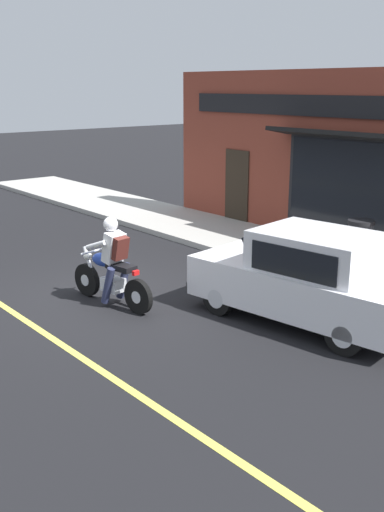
# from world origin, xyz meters

# --- Properties ---
(ground_plane) EXTENTS (80.00, 80.00, 0.00)m
(ground_plane) POSITION_xyz_m (0.00, 0.00, 0.00)
(ground_plane) COLOR black
(sidewalk_curb) EXTENTS (2.60, 22.00, 0.14)m
(sidewalk_curb) POSITION_xyz_m (4.72, 3.00, 0.07)
(sidewalk_curb) COLOR #ADAAA3
(sidewalk_curb) RESTS_ON ground
(storefront_building) EXTENTS (1.25, 10.60, 4.20)m
(storefront_building) POSITION_xyz_m (6.25, -0.02, 2.11)
(storefront_building) COLOR brown
(storefront_building) RESTS_ON ground
(motorcycle_with_rider) EXTENTS (0.65, 2.01, 1.62)m
(motorcycle_with_rider) POSITION_xyz_m (-0.24, -0.30, 0.68)
(motorcycle_with_rider) COLOR black
(motorcycle_with_rider) RESTS_ON ground
(car_hatchback) EXTENTS (2.12, 3.96, 1.57)m
(car_hatchback) POSITION_xyz_m (1.79, -3.05, 0.77)
(car_hatchback) COLOR black
(car_hatchback) RESTS_ON ground
(trash_bin) EXTENTS (0.56, 0.56, 0.98)m
(trash_bin) POSITION_xyz_m (4.84, -1.97, 0.64)
(trash_bin) COLOR #2D2D33
(trash_bin) RESTS_ON sidewalk_curb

